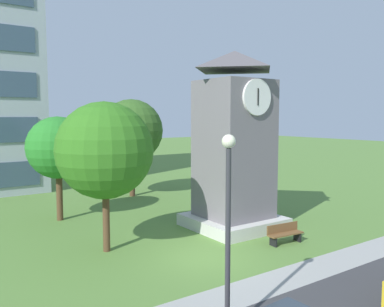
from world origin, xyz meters
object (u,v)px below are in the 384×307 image
at_px(street_lamp, 228,210).
at_px(clock_tower, 234,151).
at_px(park_bench, 285,233).
at_px(tree_streetside, 105,151).
at_px(tree_by_building, 58,148).
at_px(tree_near_tower, 132,131).

bearing_deg(street_lamp, clock_tower, 48.53).
height_order(clock_tower, park_bench, clock_tower).
xyz_separation_m(tree_streetside, tree_by_building, (-0.08, 6.36, -0.30)).
relative_size(clock_tower, street_lamp, 1.70).
bearing_deg(tree_near_tower, park_bench, -86.77).
bearing_deg(park_bench, tree_by_building, 125.59).
xyz_separation_m(street_lamp, tree_streetside, (-0.03, 8.01, 1.00)).
xyz_separation_m(park_bench, tree_near_tower, (-0.78, 13.84, 4.26)).
relative_size(street_lamp, tree_near_tower, 0.76).
relative_size(clock_tower, tree_near_tower, 1.29).
bearing_deg(tree_streetside, tree_near_tower, 58.46).
bearing_deg(street_lamp, tree_streetside, 90.21).
bearing_deg(tree_by_building, street_lamp, -89.58).
bearing_deg(street_lamp, tree_near_tower, 71.08).
height_order(park_bench, tree_near_tower, tree_near_tower).
height_order(tree_near_tower, tree_by_building, tree_near_tower).
distance_m(clock_tower, tree_by_building, 9.60).
bearing_deg(clock_tower, park_bench, -87.19).
bearing_deg(tree_streetside, clock_tower, -1.99).
height_order(street_lamp, tree_streetside, tree_streetside).
height_order(park_bench, tree_by_building, tree_by_building).
xyz_separation_m(park_bench, tree_by_building, (-7.14, 9.97, 3.57)).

